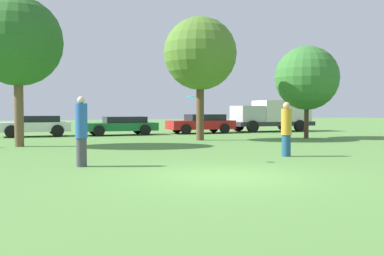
{
  "coord_description": "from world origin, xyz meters",
  "views": [
    {
      "loc": [
        -4.66,
        -9.44,
        1.58
      ],
      "look_at": [
        0.59,
        3.33,
        1.01
      ],
      "focal_mm": 41.84,
      "sensor_mm": 36.0,
      "label": 1
    }
  ],
  "objects_px": {
    "person_catcher": "(286,129)",
    "parked_car_green": "(121,125)",
    "tree_1": "(18,42)",
    "parked_car_white": "(35,125)",
    "tree_3": "(307,78)",
    "person_thrower": "(81,131)",
    "frisbee": "(192,96)",
    "delivery_truck_silver": "(272,114)",
    "parked_car_red": "(202,123)",
    "tree_2": "(200,54)"
  },
  "relations": [
    {
      "from": "tree_2",
      "to": "parked_car_red",
      "type": "distance_m",
      "value": 7.74
    },
    {
      "from": "tree_1",
      "to": "tree_3",
      "type": "distance_m",
      "value": 14.78
    },
    {
      "from": "person_thrower",
      "to": "delivery_truck_silver",
      "type": "distance_m",
      "value": 21.84
    },
    {
      "from": "tree_1",
      "to": "tree_2",
      "type": "distance_m",
      "value": 8.72
    },
    {
      "from": "person_thrower",
      "to": "delivery_truck_silver",
      "type": "bearing_deg",
      "value": 42.73
    },
    {
      "from": "person_catcher",
      "to": "parked_car_green",
      "type": "distance_m",
      "value": 14.72
    },
    {
      "from": "parked_car_green",
      "to": "person_thrower",
      "type": "bearing_deg",
      "value": 73.51
    },
    {
      "from": "person_catcher",
      "to": "parked_car_green",
      "type": "bearing_deg",
      "value": -82.26
    },
    {
      "from": "tree_2",
      "to": "tree_3",
      "type": "distance_m",
      "value": 6.19
    },
    {
      "from": "person_catcher",
      "to": "parked_car_red",
      "type": "height_order",
      "value": "person_catcher"
    },
    {
      "from": "person_catcher",
      "to": "tree_2",
      "type": "xyz_separation_m",
      "value": [
        0.47,
        8.39,
        3.49
      ]
    },
    {
      "from": "person_catcher",
      "to": "frisbee",
      "type": "distance_m",
      "value": 3.78
    },
    {
      "from": "frisbee",
      "to": "delivery_truck_silver",
      "type": "height_order",
      "value": "delivery_truck_silver"
    },
    {
      "from": "tree_2",
      "to": "person_catcher",
      "type": "bearing_deg",
      "value": -93.21
    },
    {
      "from": "parked_car_white",
      "to": "delivery_truck_silver",
      "type": "xyz_separation_m",
      "value": [
        16.2,
        -0.03,
        0.56
      ]
    },
    {
      "from": "frisbee",
      "to": "tree_3",
      "type": "height_order",
      "value": "tree_3"
    },
    {
      "from": "frisbee",
      "to": "parked_car_red",
      "type": "height_order",
      "value": "frisbee"
    },
    {
      "from": "parked_car_green",
      "to": "frisbee",
      "type": "bearing_deg",
      "value": 85.49
    },
    {
      "from": "tree_3",
      "to": "delivery_truck_silver",
      "type": "height_order",
      "value": "tree_3"
    },
    {
      "from": "tree_3",
      "to": "person_thrower",
      "type": "bearing_deg",
      "value": -149.78
    },
    {
      "from": "delivery_truck_silver",
      "to": "frisbee",
      "type": "bearing_deg",
      "value": 51.41
    },
    {
      "from": "parked_car_white",
      "to": "delivery_truck_silver",
      "type": "distance_m",
      "value": 16.21
    },
    {
      "from": "tree_1",
      "to": "parked_car_white",
      "type": "xyz_separation_m",
      "value": [
        1.04,
        7.3,
        -3.77
      ]
    },
    {
      "from": "parked_car_red",
      "to": "delivery_truck_silver",
      "type": "xyz_separation_m",
      "value": [
        5.76,
        0.4,
        0.56
      ]
    },
    {
      "from": "person_catcher",
      "to": "tree_2",
      "type": "bearing_deg",
      "value": -94.14
    },
    {
      "from": "parked_car_red",
      "to": "parked_car_white",
      "type": "bearing_deg",
      "value": -1.56
    },
    {
      "from": "person_catcher",
      "to": "parked_car_white",
      "type": "distance_m",
      "value": 16.64
    },
    {
      "from": "person_catcher",
      "to": "parked_car_white",
      "type": "relative_size",
      "value": 0.46
    },
    {
      "from": "delivery_truck_silver",
      "to": "parked_car_green",
      "type": "bearing_deg",
      "value": 2.93
    },
    {
      "from": "tree_3",
      "to": "parked_car_white",
      "type": "bearing_deg",
      "value": 151.75
    },
    {
      "from": "person_thrower",
      "to": "tree_3",
      "type": "relative_size",
      "value": 0.38
    },
    {
      "from": "tree_1",
      "to": "parked_car_white",
      "type": "distance_m",
      "value": 8.28
    },
    {
      "from": "person_catcher",
      "to": "frisbee",
      "type": "height_order",
      "value": "frisbee"
    },
    {
      "from": "person_catcher",
      "to": "tree_3",
      "type": "distance_m",
      "value": 10.32
    },
    {
      "from": "parked_car_white",
      "to": "tree_2",
      "type": "bearing_deg",
      "value": 140.02
    },
    {
      "from": "tree_1",
      "to": "frisbee",
      "type": "bearing_deg",
      "value": -60.34
    },
    {
      "from": "tree_1",
      "to": "parked_car_red",
      "type": "height_order",
      "value": "tree_1"
    },
    {
      "from": "tree_3",
      "to": "person_catcher",
      "type": "bearing_deg",
      "value": -130.46
    },
    {
      "from": "frisbee",
      "to": "parked_car_green",
      "type": "distance_m",
      "value": 15.07
    },
    {
      "from": "person_thrower",
      "to": "frisbee",
      "type": "bearing_deg",
      "value": -6.1
    },
    {
      "from": "parked_car_green",
      "to": "parked_car_red",
      "type": "relative_size",
      "value": 1.04
    },
    {
      "from": "parked_car_white",
      "to": "parked_car_green",
      "type": "xyz_separation_m",
      "value": [
        4.97,
        -0.45,
        -0.05
      ]
    },
    {
      "from": "person_thrower",
      "to": "tree_2",
      "type": "distance_m",
      "value": 11.69
    },
    {
      "from": "parked_car_red",
      "to": "delivery_truck_silver",
      "type": "bearing_deg",
      "value": -175.21
    },
    {
      "from": "person_thrower",
      "to": "person_catcher",
      "type": "height_order",
      "value": "person_thrower"
    },
    {
      "from": "frisbee",
      "to": "parked_car_white",
      "type": "xyz_separation_m",
      "value": [
        -3.57,
        15.4,
        -1.3
      ]
    },
    {
      "from": "frisbee",
      "to": "tree_3",
      "type": "xyz_separation_m",
      "value": [
        10.13,
        8.04,
        1.33
      ]
    },
    {
      "from": "tree_1",
      "to": "delivery_truck_silver",
      "type": "height_order",
      "value": "tree_1"
    },
    {
      "from": "tree_2",
      "to": "person_thrower",
      "type": "bearing_deg",
      "value": -130.49
    },
    {
      "from": "tree_2",
      "to": "parked_car_green",
      "type": "relative_size",
      "value": 1.38
    }
  ]
}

